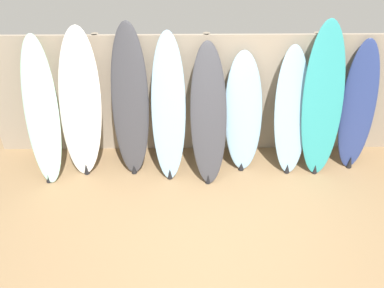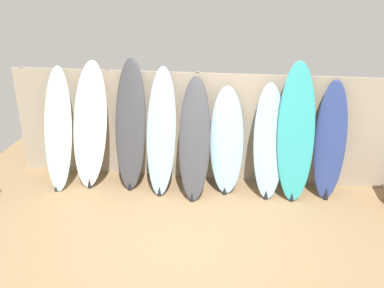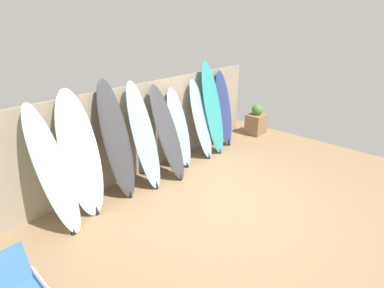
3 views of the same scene
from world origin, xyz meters
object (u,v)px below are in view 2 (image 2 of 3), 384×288
surfboard_teal_7 (296,133)px  surfboard_skyblue_5 (227,141)px  surfboard_white_1 (90,126)px  surfboard_skyblue_6 (269,142)px  surfboard_skyblue_3 (161,133)px  surfboard_seafoam_0 (58,130)px  surfboard_charcoal_4 (195,139)px  surfboard_navy_8 (330,141)px  surfboard_charcoal_2 (131,125)px

surfboard_teal_7 → surfboard_skyblue_5: bearing=176.9°
surfboard_white_1 → surfboard_teal_7: 3.21m
surfboard_skyblue_6 → surfboard_teal_7: 0.42m
surfboard_skyblue_3 → surfboard_skyblue_5: surfboard_skyblue_3 is taller
surfboard_seafoam_0 → surfboard_skyblue_3: size_ratio=0.97×
surfboard_white_1 → surfboard_teal_7: (3.20, -0.03, 0.04)m
surfboard_charcoal_4 → surfboard_skyblue_6: bearing=6.6°
surfboard_seafoam_0 → surfboard_navy_8: size_ratio=1.05×
surfboard_skyblue_5 → surfboard_charcoal_4: bearing=-160.8°
surfboard_skyblue_3 → surfboard_teal_7: 2.03m
surfboard_seafoam_0 → surfboard_skyblue_6: size_ratio=1.10×
surfboard_skyblue_5 → surfboard_navy_8: surfboard_navy_8 is taller
surfboard_skyblue_3 → surfboard_navy_8: 2.56m
surfboard_skyblue_6 → surfboard_charcoal_2: bearing=179.5°
surfboard_navy_8 → surfboard_teal_7: bearing=-170.8°
surfboard_navy_8 → surfboard_skyblue_5: bearing=-178.9°
surfboard_seafoam_0 → surfboard_white_1: (0.49, 0.11, 0.05)m
surfboard_white_1 → surfboard_skyblue_3: bearing=-4.5°
surfboard_charcoal_2 → surfboard_charcoal_4: 1.05m
surfboard_skyblue_5 → surfboard_skyblue_6: (0.64, -0.04, 0.03)m
surfboard_charcoal_2 → surfboard_skyblue_3: size_ratio=1.05×
surfboard_teal_7 → surfboard_skyblue_3: bearing=-178.3°
surfboard_charcoal_2 → surfboard_teal_7: (2.54, -0.04, 0.01)m
surfboard_skyblue_6 → surfboard_charcoal_4: bearing=-173.4°
surfboard_white_1 → surfboard_charcoal_4: bearing=-4.8°
surfboard_seafoam_0 → surfboard_white_1: size_ratio=0.95×
surfboard_charcoal_4 → surfboard_teal_7: surfboard_teal_7 is taller
surfboard_skyblue_3 → surfboard_skyblue_6: surfboard_skyblue_3 is taller
surfboard_charcoal_2 → surfboard_charcoal_4: surfboard_charcoal_2 is taller
surfboard_seafoam_0 → surfboard_charcoal_4: 2.18m
surfboard_skyblue_6 → surfboard_navy_8: (0.91, 0.07, 0.04)m
surfboard_skyblue_5 → surfboard_teal_7: size_ratio=0.80×
surfboard_charcoal_4 → surfboard_skyblue_5: bearing=19.2°
surfboard_charcoal_2 → surfboard_skyblue_3: bearing=-10.7°
surfboard_seafoam_0 → surfboard_charcoal_2: size_ratio=0.92×
surfboard_charcoal_4 → surfboard_white_1: bearing=175.2°
surfboard_skyblue_3 → surfboard_skyblue_5: 1.02m
surfboard_charcoal_2 → surfboard_skyblue_5: bearing=0.8°
surfboard_skyblue_3 → surfboard_skyblue_5: bearing=6.6°
surfboard_white_1 → surfboard_teal_7: surfboard_teal_7 is taller
surfboard_teal_7 → surfboard_navy_8: 0.55m
surfboard_skyblue_5 → surfboard_teal_7: 1.05m
surfboard_charcoal_2 → surfboard_navy_8: bearing=0.9°
surfboard_charcoal_4 → surfboard_skyblue_5: (0.48, 0.17, -0.07)m
surfboard_seafoam_0 → surfboard_navy_8: 4.22m
surfboard_seafoam_0 → surfboard_charcoal_2: (1.15, 0.11, 0.08)m
surfboard_skyblue_5 → surfboard_navy_8: bearing=1.1°
surfboard_teal_7 → surfboard_navy_8: surfboard_teal_7 is taller
surfboard_white_1 → surfboard_skyblue_5: size_ratio=1.20×
surfboard_skyblue_5 → surfboard_teal_7: bearing=-3.1°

